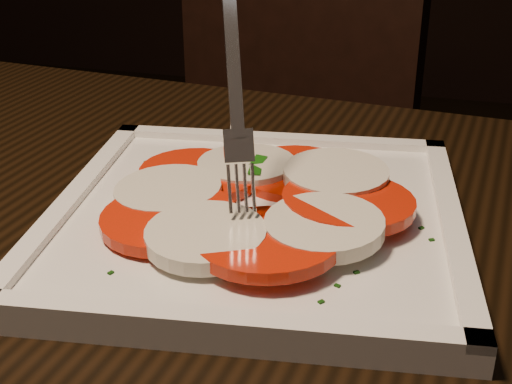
{
  "coord_description": "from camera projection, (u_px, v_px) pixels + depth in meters",
  "views": [
    {
      "loc": [
        0.39,
        -0.15,
        0.99
      ],
      "look_at": [
        0.27,
        0.28,
        0.78
      ],
      "focal_mm": 50.0,
      "sensor_mm": 36.0,
      "label": 1
    }
  ],
  "objects": [
    {
      "name": "chair",
      "position": [
        266.0,
        164.0,
        1.16
      ],
      "size": [
        0.51,
        0.51,
        0.93
      ],
      "rotation": [
        0.0,
        0.0,
        -0.23
      ],
      "color": "black",
      "rests_on": "ground"
    },
    {
      "name": "fork",
      "position": [
        232.0,
        71.0,
        0.46
      ],
      "size": [
        0.06,
        0.09,
        0.16
      ],
      "primitive_type": null,
      "rotation": [
        0.0,
        0.0,
        0.43
      ],
      "color": "white",
      "rests_on": "caprese_salad"
    },
    {
      "name": "plate",
      "position": [
        256.0,
        221.0,
        0.5
      ],
      "size": [
        0.32,
        0.32,
        0.01
      ],
      "primitive_type": "cube",
      "rotation": [
        0.0,
        0.0,
        0.14
      ],
      "color": "white",
      "rests_on": "table"
    },
    {
      "name": "caprese_salad",
      "position": [
        256.0,
        199.0,
        0.5
      ],
      "size": [
        0.23,
        0.24,
        0.02
      ],
      "color": "red",
      "rests_on": "plate"
    }
  ]
}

